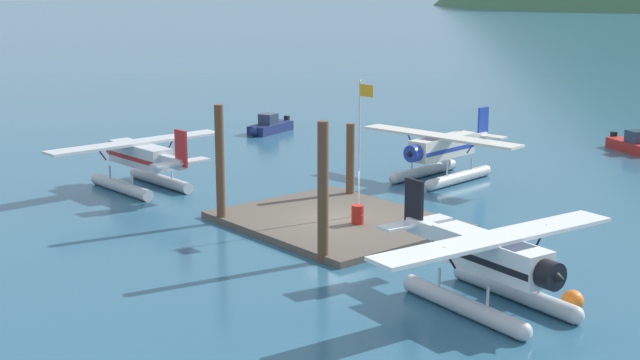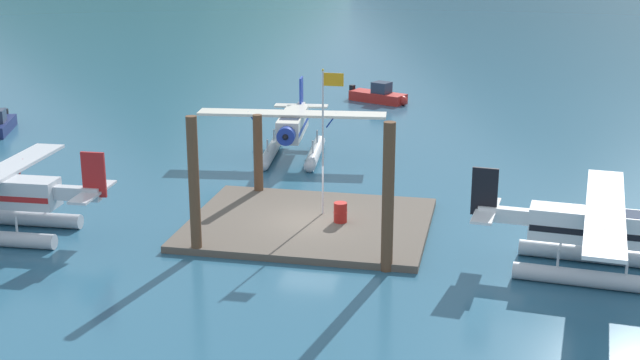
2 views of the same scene
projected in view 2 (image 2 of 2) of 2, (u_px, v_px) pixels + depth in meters
ground_plane at (309, 227)px, 38.13m from camera, size 1200.00×1200.00×0.00m
dock_platform at (309, 224)px, 38.08m from camera, size 10.36×8.53×0.30m
piling_near_left at (194, 187)px, 34.25m from camera, size 0.43×0.43×5.68m
piling_near_right at (388, 198)px, 32.62m from camera, size 0.46×0.46×5.84m
piling_far_left at (258, 156)px, 41.84m from camera, size 0.45×0.45×4.03m
flagpole at (326, 126)px, 37.79m from camera, size 0.95×0.10×6.52m
fuel_drum at (340, 212)px, 37.76m from camera, size 0.62×0.62×0.88m
seaplane_white_stbd_aft at (595, 235)px, 32.63m from camera, size 7.96×10.49×3.84m
seaplane_cream_bow_left at (293, 131)px, 48.64m from camera, size 10.49×7.95×3.84m
seaplane_silver_port_aft at (2, 200)px, 36.74m from camera, size 7.98×10.45×3.84m
boat_red_open_north at (380, 95)px, 63.86m from camera, size 4.56×3.09×1.50m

